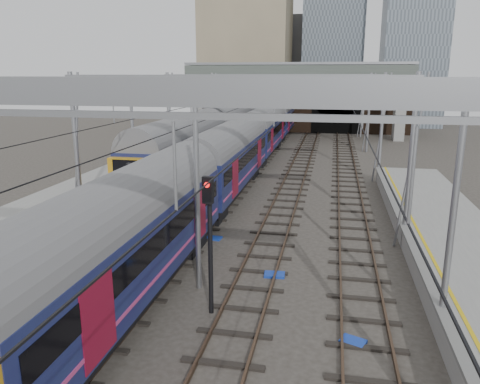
% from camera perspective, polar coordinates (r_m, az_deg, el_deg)
% --- Properties ---
extents(ground, '(160.00, 160.00, 0.00)m').
position_cam_1_polar(ground, '(16.53, -6.97, -14.43)').
color(ground, '#38332D').
rests_on(ground, ground).
extents(tracks, '(14.40, 80.00, 0.22)m').
position_cam_1_polar(tracks, '(30.16, 1.87, -0.91)').
color(tracks, '#4C3828').
rests_on(tracks, ground).
extents(overhead_line, '(16.80, 80.00, 8.00)m').
position_cam_1_polar(overhead_line, '(35.55, 3.71, 12.06)').
color(overhead_line, gray).
rests_on(overhead_line, ground).
extents(retaining_wall, '(28.00, 2.75, 9.00)m').
position_cam_1_polar(retaining_wall, '(65.84, 8.51, 10.98)').
color(retaining_wall, black).
rests_on(retaining_wall, ground).
extents(overbridge, '(28.00, 3.00, 9.25)m').
position_cam_1_polar(overbridge, '(59.92, 6.93, 13.53)').
color(overbridge, gray).
rests_on(overbridge, ground).
extents(city_skyline, '(37.50, 27.50, 60.00)m').
position_cam_1_polar(city_skyline, '(84.73, 10.50, 20.24)').
color(city_skyline, tan).
rests_on(city_skyline, ground).
extents(train_main, '(2.79, 64.49, 4.80)m').
position_cam_1_polar(train_main, '(38.78, 1.18, 6.20)').
color(train_main, black).
rests_on(train_main, ground).
extents(train_second, '(2.94, 67.98, 5.01)m').
position_cam_1_polar(train_second, '(58.66, 0.69, 9.03)').
color(train_second, black).
rests_on(train_second, ground).
extents(signal_near_left, '(0.37, 0.46, 4.65)m').
position_cam_1_polar(signal_near_left, '(18.45, -12.76, -1.69)').
color(signal_near_left, black).
rests_on(signal_near_left, ground).
extents(signal_near_centre, '(0.36, 0.46, 4.78)m').
position_cam_1_polar(signal_near_centre, '(15.20, -3.74, -4.51)').
color(signal_near_centre, black).
rests_on(signal_near_centre, ground).
extents(equip_cover_a, '(0.78, 0.59, 0.09)m').
position_cam_1_polar(equip_cover_a, '(23.14, -3.21, -5.63)').
color(equip_cover_a, '#1739AE').
rests_on(equip_cover_a, ground).
extents(equip_cover_b, '(0.86, 0.63, 0.10)m').
position_cam_1_polar(equip_cover_b, '(19.14, 4.23, -10.02)').
color(equip_cover_b, '#1739AE').
rests_on(equip_cover_b, ground).
extents(equip_cover_c, '(0.88, 0.76, 0.09)m').
position_cam_1_polar(equip_cover_c, '(15.22, 13.61, -17.29)').
color(equip_cover_c, '#1739AE').
rests_on(equip_cover_c, ground).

